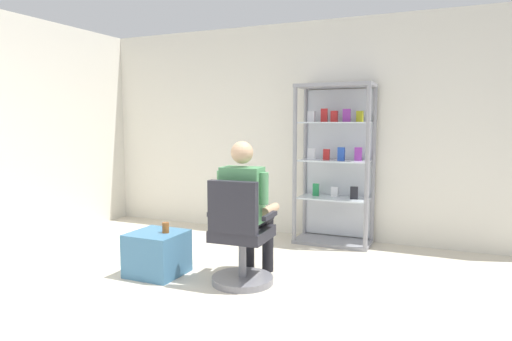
{
  "coord_description": "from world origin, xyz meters",
  "views": [
    {
      "loc": [
        1.75,
        -2.59,
        1.46
      ],
      "look_at": [
        0.0,
        1.32,
        1.0
      ],
      "focal_mm": 31.99,
      "sensor_mm": 36.0,
      "label": 1
    }
  ],
  "objects_px": {
    "display_cabinet_main": "(336,163)",
    "storage_crate": "(157,253)",
    "seated_shopkeeper": "(247,204)",
    "tea_glass": "(166,228)",
    "office_chair": "(240,242)"
  },
  "relations": [
    {
      "from": "seated_shopkeeper",
      "to": "display_cabinet_main",
      "type": "bearing_deg",
      "value": 76.07
    },
    {
      "from": "office_chair",
      "to": "seated_shopkeeper",
      "type": "bearing_deg",
      "value": 92.95
    },
    {
      "from": "tea_glass",
      "to": "storage_crate",
      "type": "bearing_deg",
      "value": -166.93
    },
    {
      "from": "display_cabinet_main",
      "to": "tea_glass",
      "type": "bearing_deg",
      "value": -122.2
    },
    {
      "from": "display_cabinet_main",
      "to": "storage_crate",
      "type": "distance_m",
      "value": 2.37
    },
    {
      "from": "storage_crate",
      "to": "tea_glass",
      "type": "distance_m",
      "value": 0.27
    },
    {
      "from": "office_chair",
      "to": "storage_crate",
      "type": "xyz_separation_m",
      "value": [
        -0.85,
        -0.07,
        -0.19
      ]
    },
    {
      "from": "seated_shopkeeper",
      "to": "tea_glass",
      "type": "xyz_separation_m",
      "value": [
        -0.76,
        -0.21,
        -0.25
      ]
    },
    {
      "from": "office_chair",
      "to": "tea_glass",
      "type": "xyz_separation_m",
      "value": [
        -0.76,
        -0.04,
        0.07
      ]
    },
    {
      "from": "seated_shopkeeper",
      "to": "tea_glass",
      "type": "bearing_deg",
      "value": -164.59
    },
    {
      "from": "office_chair",
      "to": "seated_shopkeeper",
      "type": "distance_m",
      "value": 0.36
    },
    {
      "from": "office_chair",
      "to": "seated_shopkeeper",
      "type": "height_order",
      "value": "seated_shopkeeper"
    },
    {
      "from": "display_cabinet_main",
      "to": "office_chair",
      "type": "xyz_separation_m",
      "value": [
        -0.4,
        -1.8,
        -0.57
      ]
    },
    {
      "from": "office_chair",
      "to": "seated_shopkeeper",
      "type": "xyz_separation_m",
      "value": [
        -0.01,
        0.16,
        0.32
      ]
    },
    {
      "from": "display_cabinet_main",
      "to": "storage_crate",
      "type": "bearing_deg",
      "value": -123.83
    }
  ]
}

